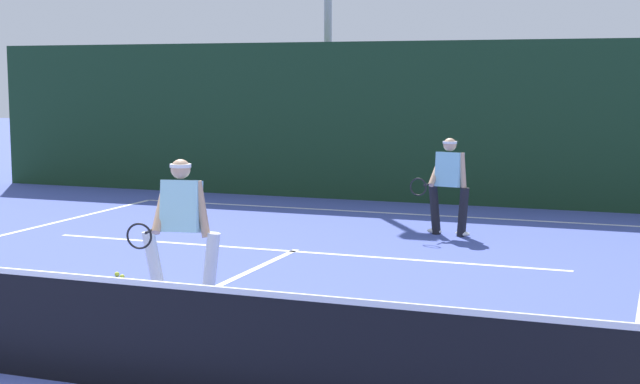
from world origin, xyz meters
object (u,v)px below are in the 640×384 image
player_near (181,225)px  tennis_ball_extra (117,274)px  tennis_ball (122,277)px  player_far (449,182)px

player_near → tennis_ball_extra: 2.03m
tennis_ball → player_far: bearing=56.2°
player_near → player_far: (1.83, 5.67, -0.05)m
player_near → tennis_ball_extra: player_near is taller
player_far → tennis_ball: (-3.20, -4.78, -0.85)m
player_near → tennis_ball: (-1.37, 0.89, -0.90)m
player_far → tennis_ball_extra: 5.81m
tennis_ball → player_near: bearing=-32.9°
player_far → tennis_ball: player_far is taller
player_far → tennis_ball_extra: player_far is taller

